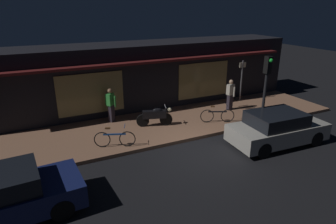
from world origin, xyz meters
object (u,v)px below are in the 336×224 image
Objects in this scene: bicycle_extra at (217,115)px; parked_car_far at (277,128)px; sign_post at (242,78)px; parked_car_near at (1,198)px; person_photographer at (111,104)px; bicycle_parked at (115,139)px; person_bystander at (230,94)px; traffic_light_pole at (266,83)px; motorcycle at (155,116)px.

parked_car_far is (1.05, -2.78, 0.20)m from bicycle_extra.
bicycle_extra is at bearing -144.59° from sign_post.
sign_post is 0.57× the size of parked_car_near.
person_photographer is at bearing 50.20° from parked_car_near.
bicycle_parked is 8.93m from sign_post.
parked_car_near is at bearing -158.18° from person_bystander.
parked_car_far is (6.26, -2.38, 0.20)m from bicycle_parked.
bicycle_parked is 0.93× the size of person_bystander.
person_bystander is 0.46× the size of traffic_light_pole.
bicycle_extra is at bearing -17.42° from motorcycle.
traffic_light_pole is 10.18m from parked_car_near.
parked_car_far is (5.64, -5.12, -0.32)m from person_photographer.
person_photographer reaches higher than bicycle_parked.
bicycle_extra is 0.92× the size of person_bystander.
sign_post is 13.46m from parked_car_near.
bicycle_extra is 5.18m from person_photographer.
bicycle_extra is 9.58m from parked_car_near.
bicycle_parked is at bearing -150.70° from motorcycle.
bicycle_parked is at bearing 34.45° from parked_car_near.
bicycle_extra is at bearing -143.21° from person_bystander.
sign_post reaches higher than parked_car_far.
person_photographer is at bearing 137.79° from parked_car_far.
parked_car_far is (3.94, -3.68, 0.06)m from motorcycle.
parked_car_near is (-6.19, -3.96, 0.06)m from motorcycle.
sign_post is at bearing 17.72° from bicycle_parked.
sign_post is (7.83, -0.04, 0.48)m from person_photographer.
sign_post is (6.13, 1.40, 0.86)m from motorcycle.
bicycle_extra is (5.21, 0.40, 0.00)m from bicycle_parked.
bicycle_extra is at bearing 4.37° from bicycle_parked.
person_photographer is 0.40× the size of parked_car_near.
bicycle_extra is (2.89, -0.91, -0.14)m from motorcycle.
parked_car_far is (10.13, 0.27, 0.00)m from parked_car_near.
parked_car_far is at bearing -43.08° from motorcycle.
person_bystander reaches higher than parked_car_near.
bicycle_parked is 2.86m from person_photographer.
sign_post is 5.59m from parked_car_far.
person_bystander reaches higher than parked_car_far.
parked_car_near reaches higher than bicycle_parked.
parked_car_near is at bearing -178.45° from parked_car_far.
traffic_light_pole is at bearing -118.52° from sign_post.
traffic_light_pole is (-2.35, -4.33, 0.97)m from sign_post.
motorcycle is at bearing 142.17° from traffic_light_pole.
bicycle_extra is 2.97m from parked_car_far.
parked_car_far is (-0.63, -4.03, -0.32)m from person_bystander.
person_bystander is 0.40× the size of parked_car_far.
parked_car_near is (-10.76, -4.31, -0.32)m from person_bystander.
person_bystander is 4.10m from parked_car_far.
bicycle_extra is at bearing 18.57° from parked_car_near.
person_photographer is 7.02m from parked_car_near.
sign_post is at bearing 12.84° from motorcycle.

